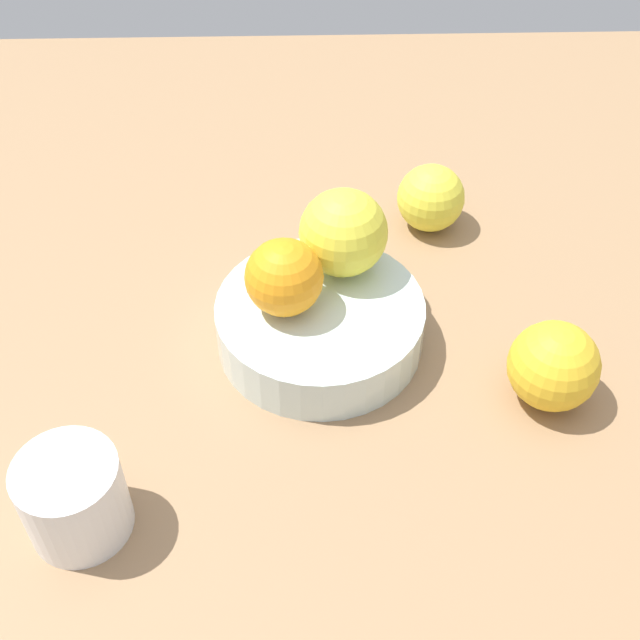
# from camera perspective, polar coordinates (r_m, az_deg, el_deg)

# --- Properties ---
(ground_plane) EXTENTS (1.10, 1.10, 0.02)m
(ground_plane) POSITION_cam_1_polar(r_m,az_deg,el_deg) (0.72, 0.00, -2.01)
(ground_plane) COLOR #997551
(fruit_bowl) EXTENTS (0.17, 0.17, 0.04)m
(fruit_bowl) POSITION_cam_1_polar(r_m,az_deg,el_deg) (0.69, 0.00, -0.32)
(fruit_bowl) COLOR silver
(fruit_bowl) RESTS_ON ground_plane
(orange_in_bowl_0) EXTENTS (0.06, 0.06, 0.06)m
(orange_in_bowl_0) POSITION_cam_1_polar(r_m,az_deg,el_deg) (0.66, -2.47, 3.20)
(orange_in_bowl_0) COLOR orange
(orange_in_bowl_0) RESTS_ON fruit_bowl
(orange_in_bowl_1) EXTENTS (0.07, 0.07, 0.07)m
(orange_in_bowl_1) POSITION_cam_1_polar(r_m,az_deg,el_deg) (0.69, 1.61, 6.00)
(orange_in_bowl_1) COLOR yellow
(orange_in_bowl_1) RESTS_ON fruit_bowl
(orange_loose_0) EXTENTS (0.07, 0.07, 0.07)m
(orange_loose_0) POSITION_cam_1_polar(r_m,az_deg,el_deg) (0.67, 15.67, -3.05)
(orange_loose_0) COLOR yellow
(orange_loose_0) RESTS_ON ground_plane
(orange_loose_1) EXTENTS (0.06, 0.06, 0.06)m
(orange_loose_1) POSITION_cam_1_polar(r_m,az_deg,el_deg) (0.81, 7.58, 8.28)
(orange_loose_1) COLOR yellow
(orange_loose_1) RESTS_ON ground_plane
(ceramic_cup) EXTENTS (0.07, 0.07, 0.07)m
(ceramic_cup) POSITION_cam_1_polar(r_m,az_deg,el_deg) (0.60, -16.49, -11.58)
(ceramic_cup) COLOR white
(ceramic_cup) RESTS_ON ground_plane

